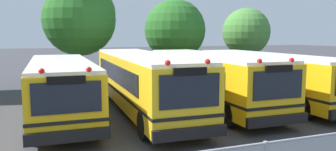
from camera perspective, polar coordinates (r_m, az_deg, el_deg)
The scene contains 8 objects.
ground_plane at distance 15.94m, azimuth 1.36°, elevation -5.66°, with size 160.00×160.00×0.00m, color #38383D.
school_bus_0 at distance 14.71m, azimuth -17.82°, elevation -1.75°, with size 2.60×9.49×2.54m.
school_bus_1 at distance 15.31m, azimuth -4.50°, elevation -0.68°, with size 2.70×11.59×2.75m.
school_bus_2 at distance 16.48m, azimuth 6.89°, elevation -0.29°, with size 2.58×10.70×2.69m.
school_bus_3 at distance 18.42m, azimuth 16.64°, elevation 0.11°, with size 2.60×10.95×2.61m.
tree_1 at distance 24.70m, azimuth -14.50°, elevation 9.53°, with size 5.16×5.13×7.12m.
tree_2 at distance 26.42m, azimuth 1.17°, elevation 7.64°, with size 4.79×4.79×6.27m.
tree_3 at distance 28.43m, azimuth 13.42°, elevation 7.28°, with size 3.92×3.92×5.70m.
Camera 1 is at (-5.86, -14.41, 3.48)m, focal length 35.57 mm.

